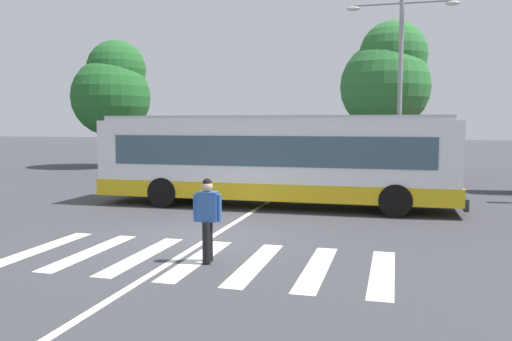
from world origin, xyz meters
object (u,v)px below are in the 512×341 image
parked_car_white (313,161)px  parked_car_red (421,163)px  parked_car_blue (218,160)px  twin_arm_street_lamp (400,70)px  pedestrian_crossing_street (207,215)px  background_tree_right (387,77)px  city_transit_bus (274,159)px  parked_car_black (267,161)px  background_tree_left (113,89)px  parked_car_champagne (174,158)px  parked_car_charcoal (364,162)px

parked_car_white → parked_car_red: same height
parked_car_blue → twin_arm_street_lamp: 11.01m
pedestrian_crossing_street → background_tree_right: (3.12, 19.60, 4.31)m
city_transit_bus → pedestrian_crossing_street: bearing=-87.4°
city_transit_bus → pedestrian_crossing_street: size_ratio=7.00×
parked_car_blue → parked_car_white: (5.29, 0.37, 0.00)m
parked_car_black → background_tree_left: 11.62m
background_tree_right → parked_car_white: bearing=-158.9°
city_transit_bus → twin_arm_street_lamp: bearing=61.6°
pedestrian_crossing_street → parked_car_white: bearing=92.0°
parked_car_champagne → background_tree_right: 12.75m
parked_car_white → background_tree_left: bearing=171.1°
parked_car_white → background_tree_right: 6.05m
city_transit_bus → parked_car_white: bearing=91.6°
parked_car_black → background_tree_right: 7.88m
parked_car_white → background_tree_left: 13.92m
parked_car_black → background_tree_left: bearing=168.4°
background_tree_right → background_tree_left: bearing=178.0°
parked_car_blue → background_tree_right: 10.27m
parked_car_blue → parked_car_red: same height
pedestrian_crossing_street → parked_car_red: pedestrian_crossing_street is taller
parked_car_white → parked_car_charcoal: size_ratio=1.03×
parked_car_black → background_tree_left: size_ratio=0.57×
pedestrian_crossing_street → parked_car_red: (4.91, 18.11, -0.20)m
parked_car_champagne → parked_car_charcoal: 10.77m
background_tree_left → parked_car_red: bearing=-6.4°
city_transit_bus → parked_car_charcoal: size_ratio=2.64×
parked_car_black → twin_arm_street_lamp: bearing=-23.5°
parked_car_red → parked_car_black: bearing=-179.4°
parked_car_blue → background_tree_right: background_tree_right is taller
twin_arm_street_lamp → background_tree_right: (-0.65, 4.59, 0.09)m
parked_car_champagne → parked_car_black: same height
parked_car_black → background_tree_left: (-10.62, 2.18, 4.19)m
pedestrian_crossing_street → parked_car_red: 18.76m
parked_car_champagne → parked_car_blue: size_ratio=0.99×
background_tree_left → parked_car_champagne: bearing=-21.6°
pedestrian_crossing_street → parked_car_charcoal: 18.57m
parked_car_white → parked_car_red: 5.56m
parked_car_champagne → parked_car_red: 13.65m
pedestrian_crossing_street → parked_car_black: pedestrian_crossing_street is taller
parked_car_red → background_tree_right: size_ratio=0.56×
pedestrian_crossing_street → background_tree_left: background_tree_left is taller
pedestrian_crossing_street → parked_car_white: 18.17m
city_transit_bus → parked_car_blue: city_transit_bus is taller
parked_car_black → city_transit_bus: bearing=-75.2°
background_tree_left → twin_arm_street_lamp: bearing=-16.5°
parked_car_black → background_tree_left: background_tree_left is taller
pedestrian_crossing_street → parked_car_champagne: bearing=115.6°
city_transit_bus → parked_car_white: (-0.31, 10.74, -0.82)m
background_tree_left → parked_car_blue: bearing=-17.1°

